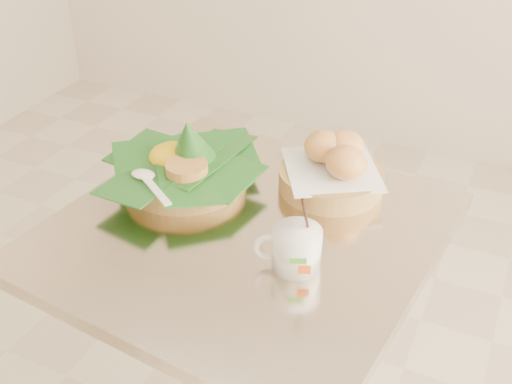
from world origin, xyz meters
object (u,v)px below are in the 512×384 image
at_px(cafe_table, 245,311).
at_px(rice_basket, 184,164).
at_px(bread_basket, 334,168).
at_px(coffee_mug, 295,247).

xyz_separation_m(cafe_table, rice_basket, (-0.19, 0.10, 0.27)).
distance_m(rice_basket, bread_basket, 0.32).
height_order(rice_basket, coffee_mug, rice_basket).
bearing_deg(bread_basket, coffee_mug, -84.66).
bearing_deg(bread_basket, cafe_table, -116.82).
distance_m(rice_basket, coffee_mug, 0.36).
xyz_separation_m(rice_basket, coffee_mug, (0.32, -0.16, -0.00)).
height_order(cafe_table, bread_basket, bread_basket).
bearing_deg(rice_basket, bread_basket, 21.56).
xyz_separation_m(cafe_table, bread_basket, (0.11, 0.21, 0.27)).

